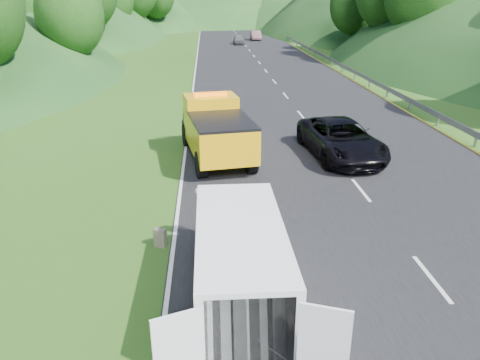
{
  "coord_description": "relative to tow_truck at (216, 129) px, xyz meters",
  "views": [
    {
      "loc": [
        -2.77,
        -12.11,
        6.99
      ],
      "look_at": [
        -1.77,
        2.15,
        1.3
      ],
      "focal_mm": 35.0,
      "sensor_mm": 36.0,
      "label": 1
    }
  ],
  "objects": [
    {
      "name": "ground",
      "position": [
        2.44,
        -8.24,
        -1.36
      ],
      "size": [
        320.0,
        320.0,
        0.0
      ],
      "primitive_type": "plane",
      "color": "#38661E",
      "rests_on": "ground"
    },
    {
      "name": "road_surface",
      "position": [
        5.44,
        31.76,
        -1.35
      ],
      "size": [
        14.0,
        200.0,
        0.02
      ],
      "primitive_type": "cube",
      "color": "black",
      "rests_on": "ground"
    },
    {
      "name": "guardrail",
      "position": [
        12.74,
        44.26,
        -1.36
      ],
      "size": [
        0.06,
        140.0,
        1.52
      ],
      "primitive_type": "cube",
      "color": "gray",
      "rests_on": "ground"
    },
    {
      "name": "tree_line_left",
      "position": [
        -16.56,
        51.76,
        -1.36
      ],
      "size": [
        14.0,
        140.0,
        14.0
      ],
      "primitive_type": null,
      "color": "#255218",
      "rests_on": "ground"
    },
    {
      "name": "tree_line_right",
      "position": [
        25.44,
        51.76,
        -1.36
      ],
      "size": [
        14.0,
        140.0,
        14.0
      ],
      "primitive_type": null,
      "color": "#255218",
      "rests_on": "ground"
    },
    {
      "name": "hills_backdrop",
      "position": [
        8.94,
        126.46,
        -1.36
      ],
      "size": [
        201.0,
        288.6,
        44.0
      ],
      "primitive_type": null,
      "color": "#2D5B23",
      "rests_on": "ground"
    },
    {
      "name": "tow_truck",
      "position": [
        0.0,
        0.0,
        0.0
      ],
      "size": [
        3.39,
        6.79,
        2.79
      ],
      "rotation": [
        0.0,
        0.0,
        0.16
      ],
      "color": "black",
      "rests_on": "ground"
    },
    {
      "name": "white_van",
      "position": [
        0.32,
        -10.94,
        -0.13
      ],
      "size": [
        3.37,
        6.14,
        2.18
      ],
      "rotation": [
        0.0,
        0.0,
        -0.0
      ],
      "color": "black",
      "rests_on": "ground"
    },
    {
      "name": "woman",
      "position": [
        -0.58,
        -7.57,
        -1.36
      ],
      "size": [
        0.46,
        0.62,
        1.67
      ],
      "primitive_type": "imported",
      "rotation": [
        0.0,
        0.0,
        1.54
      ],
      "color": "white",
      "rests_on": "ground"
    },
    {
      "name": "child",
      "position": [
        0.46,
        -8.72,
        -1.36
      ],
      "size": [
        0.66,
        0.61,
        1.09
      ],
      "primitive_type": "imported",
      "rotation": [
        0.0,
        0.0,
        -0.47
      ],
      "color": "#D0D471",
      "rests_on": "ground"
    },
    {
      "name": "suitcase",
      "position": [
        -1.84,
        -8.01,
        -1.08
      ],
      "size": [
        0.41,
        0.32,
        0.58
      ],
      "primitive_type": "cube",
      "rotation": [
        0.0,
        0.0,
        -0.4
      ],
      "color": "brown",
      "rests_on": "ground"
    },
    {
      "name": "passing_suv",
      "position": [
        5.71,
        -0.2,
        -1.36
      ],
      "size": [
        3.31,
        6.19,
        1.65
      ],
      "primitive_type": "imported",
      "rotation": [
        0.0,
        0.0,
        0.1
      ],
      "color": "black",
      "rests_on": "ground"
    },
    {
      "name": "dist_car_a",
      "position": [
        4.57,
        52.24,
        -1.36
      ],
      "size": [
        1.59,
        3.94,
        1.34
      ],
      "primitive_type": "imported",
      "color": "#4F5155",
      "rests_on": "ground"
    },
    {
      "name": "dist_car_b",
      "position": [
        7.79,
        58.9,
        -1.36
      ],
      "size": [
        1.53,
        4.4,
        1.45
      ],
      "primitive_type": "imported",
      "color": "brown",
      "rests_on": "ground"
    },
    {
      "name": "dist_car_c",
      "position": [
        4.6,
        87.93,
        -1.36
      ],
      "size": [
        1.82,
        4.47,
        1.3
      ],
      "primitive_type": "imported",
      "color": "#AF6457",
      "rests_on": "ground"
    }
  ]
}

